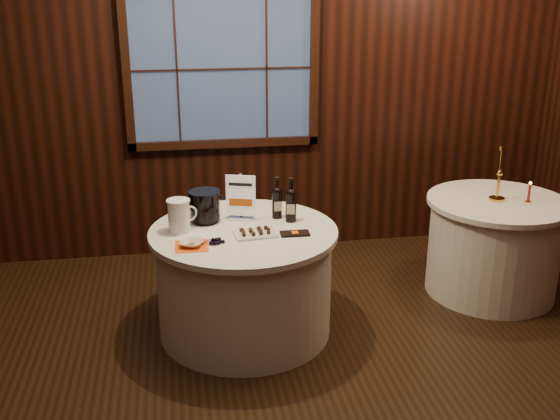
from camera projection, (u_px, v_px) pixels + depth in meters
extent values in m
plane|color=black|center=(265.00, 417.00, 3.76)|extent=(6.00, 6.00, 0.00)
cube|color=black|center=(222.00, 86.00, 5.57)|extent=(6.00, 0.02, 3.00)
cube|color=navy|center=(222.00, 69.00, 5.49)|extent=(1.50, 0.01, 1.20)
cylinder|color=white|center=(245.00, 284.00, 4.56)|extent=(1.20, 1.20, 0.73)
cylinder|color=white|center=(244.00, 232.00, 4.43)|extent=(1.28, 1.28, 0.04)
cylinder|color=white|center=(493.00, 249.00, 5.15)|extent=(1.00, 1.00, 0.73)
cylinder|color=white|center=(498.00, 202.00, 5.02)|extent=(1.08, 1.08, 0.04)
cube|color=silver|center=(242.00, 218.00, 4.62)|extent=(0.20, 0.15, 0.02)
cube|color=silver|center=(241.00, 195.00, 4.56)|extent=(0.03, 0.02, 0.32)
cube|color=white|center=(241.00, 196.00, 4.55)|extent=(0.20, 0.07, 0.30)
cylinder|color=black|center=(277.00, 205.00, 4.61)|extent=(0.07, 0.07, 0.19)
sphere|color=black|center=(277.00, 192.00, 4.58)|extent=(0.07, 0.07, 0.07)
cylinder|color=black|center=(277.00, 185.00, 4.56)|extent=(0.03, 0.03, 0.09)
cylinder|color=black|center=(277.00, 179.00, 4.54)|extent=(0.03, 0.03, 0.02)
cube|color=beige|center=(278.00, 207.00, 4.58)|extent=(0.05, 0.00, 0.07)
cylinder|color=black|center=(291.00, 208.00, 4.54)|extent=(0.08, 0.08, 0.20)
sphere|color=black|center=(291.00, 194.00, 4.51)|extent=(0.08, 0.08, 0.08)
cylinder|color=black|center=(291.00, 186.00, 4.49)|extent=(0.03, 0.03, 0.09)
cylinder|color=black|center=(291.00, 180.00, 4.47)|extent=(0.03, 0.03, 0.02)
cube|color=beige|center=(292.00, 209.00, 4.50)|extent=(0.06, 0.01, 0.07)
cylinder|color=black|center=(205.00, 220.00, 4.56)|extent=(0.16, 0.16, 0.03)
cylinder|color=black|center=(205.00, 206.00, 4.52)|extent=(0.21, 0.21, 0.18)
cylinder|color=black|center=(204.00, 193.00, 4.49)|extent=(0.22, 0.22, 0.02)
cube|color=white|center=(255.00, 234.00, 4.33)|extent=(0.30, 0.21, 0.02)
cube|color=black|center=(295.00, 233.00, 4.33)|extent=(0.20, 0.10, 0.02)
cylinder|color=#332112|center=(206.00, 242.00, 4.17)|extent=(0.07, 0.01, 0.03)
cylinder|color=white|center=(179.00, 217.00, 4.35)|extent=(0.14, 0.14, 0.21)
cylinder|color=white|center=(178.00, 201.00, 4.31)|extent=(0.16, 0.16, 0.01)
torus|color=white|center=(190.00, 215.00, 4.36)|extent=(0.11, 0.05, 0.11)
cube|color=#F45714|center=(192.00, 246.00, 4.15)|extent=(0.21, 0.21, 0.00)
imported|color=white|center=(191.00, 243.00, 4.14)|extent=(0.17, 0.17, 0.04)
cylinder|color=gold|center=(497.00, 199.00, 4.99)|extent=(0.12, 0.12, 0.02)
cylinder|color=gold|center=(500.00, 174.00, 4.93)|extent=(0.03, 0.03, 0.37)
cylinder|color=gold|center=(503.00, 148.00, 4.86)|extent=(0.06, 0.06, 0.03)
cylinder|color=gold|center=(528.00, 202.00, 4.95)|extent=(0.04, 0.04, 0.01)
cylinder|color=#B30D1C|center=(529.00, 193.00, 4.92)|extent=(0.02, 0.02, 0.13)
sphere|color=#FFB23F|center=(530.00, 183.00, 4.90)|extent=(0.02, 0.02, 0.02)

